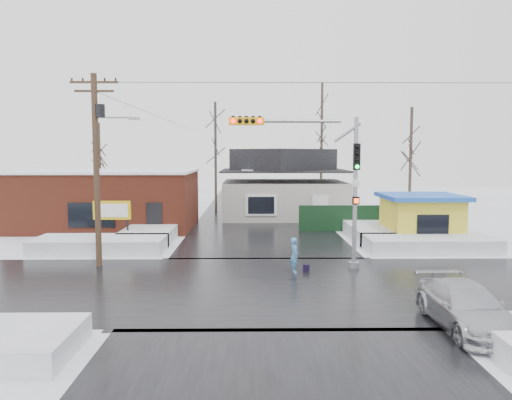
{
  "coord_description": "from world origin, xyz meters",
  "views": [
    {
      "loc": [
        -0.84,
        -19.82,
        5.37
      ],
      "look_at": [
        -0.54,
        5.24,
        3.0
      ],
      "focal_mm": 35.0,
      "sensor_mm": 36.0,
      "label": 1
    }
  ],
  "objects_px": {
    "kiosk": "(421,218)",
    "pedestrian": "(295,256)",
    "marquee_sign": "(112,212)",
    "utility_pole": "(98,158)",
    "traffic_signal": "(322,171)",
    "car": "(466,307)"
  },
  "relations": [
    {
      "from": "car",
      "to": "kiosk",
      "type": "bearing_deg",
      "value": 74.59
    },
    {
      "from": "traffic_signal",
      "to": "pedestrian",
      "type": "bearing_deg",
      "value": -146.84
    },
    {
      "from": "traffic_signal",
      "to": "car",
      "type": "xyz_separation_m",
      "value": [
        3.32,
        -8.01,
        -3.87
      ]
    },
    {
      "from": "marquee_sign",
      "to": "kiosk",
      "type": "relative_size",
      "value": 0.55
    },
    {
      "from": "utility_pole",
      "to": "pedestrian",
      "type": "bearing_deg",
      "value": -8.6
    },
    {
      "from": "traffic_signal",
      "to": "car",
      "type": "height_order",
      "value": "traffic_signal"
    },
    {
      "from": "utility_pole",
      "to": "pedestrian",
      "type": "xyz_separation_m",
      "value": [
        9.08,
        -1.37,
        -4.32
      ]
    },
    {
      "from": "marquee_sign",
      "to": "pedestrian",
      "type": "height_order",
      "value": "marquee_sign"
    },
    {
      "from": "marquee_sign",
      "to": "pedestrian",
      "type": "xyz_separation_m",
      "value": [
        10.15,
        -7.37,
        -1.13
      ]
    },
    {
      "from": "traffic_signal",
      "to": "utility_pole",
      "type": "bearing_deg",
      "value": 177.05
    },
    {
      "from": "kiosk",
      "to": "pedestrian",
      "type": "bearing_deg",
      "value": -136.71
    },
    {
      "from": "traffic_signal",
      "to": "pedestrian",
      "type": "height_order",
      "value": "traffic_signal"
    },
    {
      "from": "utility_pole",
      "to": "kiosk",
      "type": "bearing_deg",
      "value": 20.44
    },
    {
      "from": "traffic_signal",
      "to": "pedestrian",
      "type": "distance_m",
      "value": 4.05
    },
    {
      "from": "utility_pole",
      "to": "marquee_sign",
      "type": "xyz_separation_m",
      "value": [
        -1.07,
        5.99,
        -3.19
      ]
    },
    {
      "from": "utility_pole",
      "to": "marquee_sign",
      "type": "relative_size",
      "value": 3.53
    },
    {
      "from": "kiosk",
      "to": "car",
      "type": "relative_size",
      "value": 0.99
    },
    {
      "from": "traffic_signal",
      "to": "pedestrian",
      "type": "xyz_separation_m",
      "value": [
        -1.28,
        -0.84,
        -3.75
      ]
    },
    {
      "from": "kiosk",
      "to": "pedestrian",
      "type": "distance_m",
      "value": 11.49
    },
    {
      "from": "utility_pole",
      "to": "kiosk",
      "type": "xyz_separation_m",
      "value": [
        17.43,
        6.49,
        -3.65
      ]
    },
    {
      "from": "traffic_signal",
      "to": "marquee_sign",
      "type": "relative_size",
      "value": 2.75
    },
    {
      "from": "pedestrian",
      "to": "utility_pole",
      "type": "bearing_deg",
      "value": 77.78
    }
  ]
}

